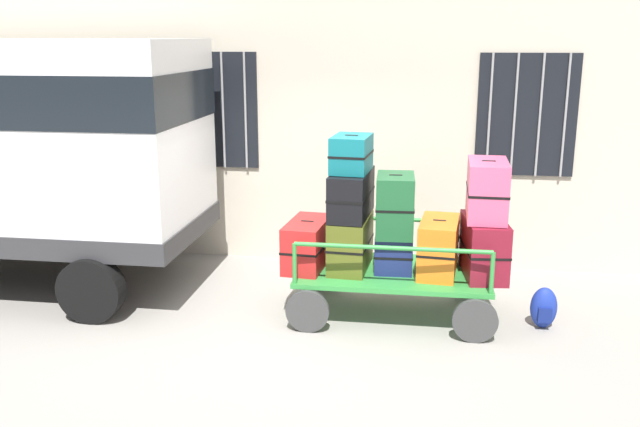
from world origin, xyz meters
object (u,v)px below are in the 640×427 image
suitcase_midleft_bottom (350,243)px  suitcase_midleft_top (351,154)px  luggage_cart (393,279)px  suitcase_midleft_middle (351,194)px  suitcase_right_middle (487,190)px  suitcase_left_bottom (307,244)px  suitcase_midright_bottom (438,247)px  backpack (544,308)px  suitcase_center_middle (395,205)px  suitcase_right_bottom (484,247)px  van (3,139)px  suitcase_center_bottom (394,253)px

suitcase_midleft_bottom → suitcase_midleft_top: suitcase_midleft_top is taller
luggage_cart → suitcase_midleft_top: suitcase_midleft_top is taller
suitcase_midleft_middle → suitcase_right_middle: bearing=-0.2°
suitcase_left_bottom → suitcase_midright_bottom: suitcase_midright_bottom is taller
suitcase_left_bottom → backpack: bearing=-3.4°
suitcase_right_middle → backpack: size_ratio=1.75×
suitcase_left_bottom → suitcase_right_middle: (1.87, 0.04, 0.66)m
suitcase_midleft_middle → backpack: bearing=-5.4°
suitcase_midright_bottom → backpack: (1.10, -0.14, -0.57)m
suitcase_midleft_middle → suitcase_center_middle: size_ratio=1.35×
suitcase_right_bottom → suitcase_midleft_middle: bearing=178.8°
van → luggage_cart: bearing=-3.5°
suitcase_center_bottom → van: bearing=176.1°
van → suitcase_midright_bottom: size_ratio=5.61×
backpack → suitcase_midleft_middle: bearing=174.6°
luggage_cart → suitcase_center_middle: 0.83m
luggage_cart → suitcase_center_bottom: 0.30m
suitcase_center_middle → backpack: 1.87m
luggage_cart → suitcase_midleft_middle: size_ratio=2.44×
suitcase_midleft_middle → van: bearing=176.6°
suitcase_midleft_top → suitcase_midright_bottom: 1.35m
suitcase_center_middle → suitcase_right_bottom: size_ratio=0.73×
suitcase_midleft_middle → suitcase_center_middle: suitcase_midleft_middle is taller
suitcase_midleft_top → suitcase_midright_bottom: size_ratio=0.74×
suitcase_midleft_middle → suitcase_center_bottom: 0.78m
suitcase_center_bottom → suitcase_midright_bottom: 0.48m
suitcase_midleft_bottom → suitcase_right_bottom: suitcase_right_bottom is taller
suitcase_midleft_bottom → suitcase_center_bottom: (0.47, -0.04, -0.08)m
suitcase_center_middle → suitcase_right_bottom: 1.03m
backpack → luggage_cart: bearing=174.5°
suitcase_left_bottom → suitcase_right_middle: suitcase_right_middle is taller
suitcase_midleft_middle → luggage_cart: bearing=-4.8°
suitcase_midleft_top → suitcase_center_bottom: suitcase_midleft_top is taller
suitcase_midleft_bottom → suitcase_right_bottom: (1.41, -0.00, 0.02)m
suitcase_right_bottom → suitcase_right_middle: (0.00, 0.02, 0.61)m
suitcase_midleft_top → suitcase_midright_bottom: bearing=-0.9°
suitcase_midleft_bottom → suitcase_midleft_middle: 0.53m
van → suitcase_midleft_middle: bearing=-3.4°
suitcase_midleft_middle → suitcase_center_bottom: size_ratio=2.07×
van → suitcase_midright_bottom: 5.16m
luggage_cart → suitcase_center_bottom: size_ratio=5.06×
suitcase_right_bottom → backpack: 0.87m
suitcase_left_bottom → suitcase_midright_bottom: size_ratio=1.05×
suitcase_left_bottom → suitcase_center_middle: bearing=-1.7°
suitcase_right_bottom → suitcase_left_bottom: bearing=-179.6°
suitcase_midleft_top → suitcase_right_bottom: size_ratio=0.68×
suitcase_right_bottom → backpack: (0.63, -0.16, -0.58)m
suitcase_left_bottom → suitcase_right_middle: bearing=1.2°
suitcase_center_bottom → suitcase_left_bottom: bearing=178.5°
suitcase_left_bottom → suitcase_midleft_bottom: suitcase_midleft_bottom is taller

